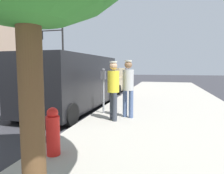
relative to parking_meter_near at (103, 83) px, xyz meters
name	(u,v)px	position (x,y,z in m)	size (l,w,h in m)	color
ground_plane	(56,121)	(-1.35, -0.83, -1.18)	(80.00, 80.00, 0.00)	#2D2D33
sidewalk_slab	(169,127)	(2.15, -0.83, -1.11)	(5.00, 32.00, 0.15)	#9E998E
parking_meter_near	(103,83)	(0.00, 0.00, 0.00)	(0.14, 0.18, 1.52)	gray
parking_meter_far	(126,77)	(0.00, 4.02, 0.00)	(0.14, 0.18, 1.52)	gray
pedestrian_in_yellow	(113,87)	(0.55, -0.80, -0.04)	(0.34, 0.34, 1.73)	#383D47
pedestrian_in_gray	(128,85)	(0.91, -0.37, -0.01)	(0.34, 0.34, 1.77)	#4C608C
parked_van	(73,81)	(-1.50, 0.82, -0.03)	(2.24, 5.25, 2.15)	black
parked_sedan_ahead	(113,81)	(-1.58, 7.35, -0.43)	(2.11, 4.48, 1.65)	tan
traffic_light_corner	(54,47)	(-7.73, 9.99, 2.34)	(2.48, 0.42, 5.20)	black
fire_hydrant	(53,132)	(0.10, -3.35, -0.61)	(0.24, 0.24, 0.86)	red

